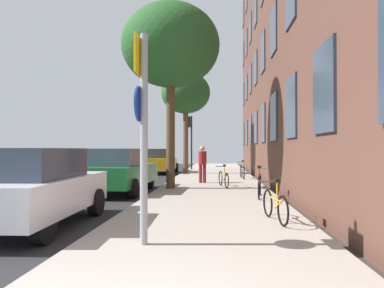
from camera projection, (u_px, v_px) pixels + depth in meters
name	position (u px, v px, depth m)	size (l,w,h in m)	color
ground_plane	(143.00, 182.00, 17.21)	(41.80, 41.80, 0.00)	#332D28
road_asphalt	(102.00, 181.00, 17.37)	(7.00, 38.00, 0.01)	#232326
sidewalk	(214.00, 181.00, 16.95)	(4.20, 38.00, 0.12)	#9E9389
sign_post	(142.00, 121.00, 5.46)	(0.16, 0.60, 3.31)	gray
traffic_light	(190.00, 133.00, 25.74)	(0.43, 0.24, 3.96)	black
tree_near	(171.00, 47.00, 13.31)	(3.76, 3.76, 7.06)	#4C3823
tree_far	(186.00, 94.00, 21.49)	(3.03, 3.03, 6.28)	brown
bicycle_0	(275.00, 205.00, 7.15)	(0.43, 1.55, 0.89)	black
bicycle_1	(259.00, 185.00, 10.76)	(0.43, 1.68, 0.98)	black
bicycle_2	(224.00, 178.00, 13.65)	(0.52, 1.67, 0.89)	black
bicycle_3	(242.00, 171.00, 17.58)	(0.42, 1.67, 0.93)	black
pedestrian_0	(202.00, 162.00, 15.42)	(0.46, 0.46, 1.63)	maroon
car_0	(36.00, 187.00, 7.10)	(1.88, 4.04, 1.62)	silver
car_1	(119.00, 170.00, 12.68)	(2.07, 4.43, 1.62)	#19662D
car_2	(161.00, 161.00, 22.77)	(2.00, 4.23, 1.62)	orange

